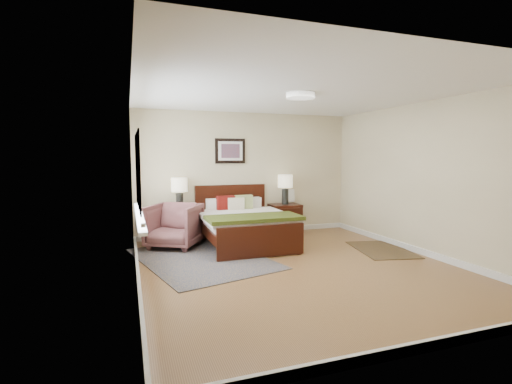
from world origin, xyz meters
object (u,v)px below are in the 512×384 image
at_px(bed, 244,219).
at_px(nightstand_left, 180,217).
at_px(lamp_left, 179,188).
at_px(rug_persian, 201,258).
at_px(nightstand_right, 285,215).
at_px(lamp_right, 285,184).
at_px(armchair, 174,226).

relative_size(bed, nightstand_left, 3.19).
distance_m(lamp_left, rug_persian, 1.70).
bearing_deg(rug_persian, nightstand_right, 19.36).
distance_m(bed, rug_persian, 1.22).
xyz_separation_m(lamp_right, armchair, (-2.34, -0.48, -0.64)).
bearing_deg(nightstand_right, bed, -148.62).
xyz_separation_m(bed, rug_persian, (-0.91, -0.66, -0.47)).
bearing_deg(nightstand_right, nightstand_left, -179.83).
distance_m(lamp_left, armchair, 0.80).
height_order(bed, lamp_left, lamp_left).
xyz_separation_m(lamp_left, armchair, (-0.17, -0.48, -0.62)).
distance_m(nightstand_right, lamp_left, 2.27).
height_order(bed, armchair, bed).
bearing_deg(lamp_right, nightstand_right, -90.00).
height_order(lamp_left, rug_persian, lamp_left).
bearing_deg(lamp_left, nightstand_left, -90.00).
xyz_separation_m(bed, nightstand_left, (-1.05, 0.68, -0.00)).
bearing_deg(armchair, nightstand_left, 100.67).
xyz_separation_m(bed, lamp_right, (1.12, 0.70, 0.56)).
bearing_deg(lamp_left, armchair, -109.00).
bearing_deg(armchair, lamp_right, 42.04).
height_order(lamp_right, armchair, lamp_right).
distance_m(bed, armchair, 1.24).
distance_m(nightstand_right, rug_persian, 2.47).
xyz_separation_m(lamp_left, rug_persian, (0.15, -1.36, -1.01)).
distance_m(nightstand_left, lamp_left, 0.54).
height_order(bed, lamp_right, lamp_right).
height_order(lamp_left, lamp_right, lamp_right).
distance_m(nightstand_right, armchair, 2.39).
bearing_deg(nightstand_left, lamp_left, 90.00).
bearing_deg(lamp_left, rug_persian, -83.86).
height_order(armchair, rug_persian, armchair).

